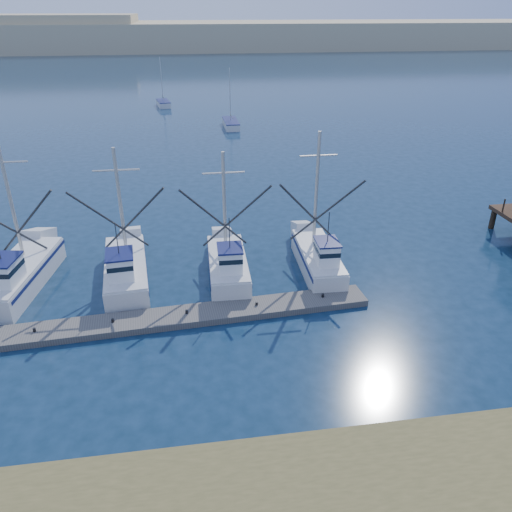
{
  "coord_description": "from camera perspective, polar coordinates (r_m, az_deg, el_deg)",
  "views": [
    {
      "loc": [
        -5.24,
        -18.09,
        15.72
      ],
      "look_at": [
        -1.29,
        8.0,
        2.48
      ],
      "focal_mm": 35.0,
      "sensor_mm": 36.0,
      "label": 1
    }
  ],
  "objects": [
    {
      "name": "trawler_fleet",
      "position": [
        32.54,
        -17.54,
        -1.69
      ],
      "size": [
        27.59,
        8.85,
        9.1
      ],
      "color": "silver",
      "rests_on": "ground"
    },
    {
      "name": "ground",
      "position": [
        24.53,
        5.95,
        -13.39
      ],
      "size": [
        500.0,
        500.0,
        0.0
      ],
      "primitive_type": "plane",
      "color": "#0B2033",
      "rests_on": "ground"
    },
    {
      "name": "sailboat_far",
      "position": [
        92.59,
        -10.54,
        16.76
      ],
      "size": [
        2.62,
        5.21,
        8.1
      ],
      "rotation": [
        0.0,
        0.0,
        0.16
      ],
      "color": "silver",
      "rests_on": "ground"
    },
    {
      "name": "floating_dock",
      "position": [
        28.47,
        -15.99,
        -7.59
      ],
      "size": [
        29.01,
        3.93,
        0.39
      ],
      "primitive_type": "cube",
      "rotation": [
        0.0,
        0.0,
        0.07
      ],
      "color": "#595550",
      "rests_on": "ground"
    },
    {
      "name": "sailboat_near",
      "position": [
        74.82,
        -2.9,
        14.86
      ],
      "size": [
        1.95,
        6.31,
        8.1
      ],
      "rotation": [
        0.0,
        0.0,
        0.01
      ],
      "color": "silver",
      "rests_on": "ground"
    },
    {
      "name": "dune_ridge",
      "position": [
        228.4,
        -7.96,
        23.72
      ],
      "size": [
        360.0,
        60.0,
        10.0
      ],
      "primitive_type": "cube",
      "color": "tan",
      "rests_on": "ground"
    }
  ]
}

